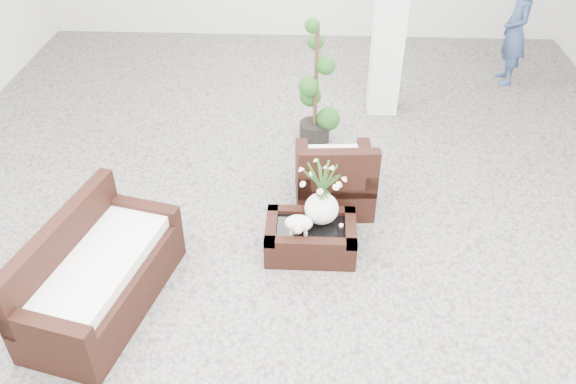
{
  "coord_description": "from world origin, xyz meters",
  "views": [
    {
      "loc": [
        0.21,
        -4.7,
        4.06
      ],
      "look_at": [
        0.0,
        -0.1,
        0.62
      ],
      "focal_mm": 36.48,
      "sensor_mm": 36.0,
      "label": 1
    }
  ],
  "objects_px": {
    "coffee_table": "(311,239)",
    "topiary": "(316,84)",
    "armchair": "(335,169)",
    "loveseat": "(100,268)"
  },
  "relations": [
    {
      "from": "armchair",
      "to": "coffee_table",
      "type": "bearing_deg",
      "value": 69.71
    },
    {
      "from": "loveseat",
      "to": "topiary",
      "type": "height_order",
      "value": "topiary"
    },
    {
      "from": "coffee_table",
      "to": "loveseat",
      "type": "bearing_deg",
      "value": -156.5
    },
    {
      "from": "armchair",
      "to": "loveseat",
      "type": "xyz_separation_m",
      "value": [
        -2.1,
        -1.64,
        0.0
      ]
    },
    {
      "from": "coffee_table",
      "to": "topiary",
      "type": "bearing_deg",
      "value": 89.5
    },
    {
      "from": "armchair",
      "to": "topiary",
      "type": "height_order",
      "value": "topiary"
    },
    {
      "from": "loveseat",
      "to": "topiary",
      "type": "relative_size",
      "value": 1.03
    },
    {
      "from": "loveseat",
      "to": "topiary",
      "type": "distance_m",
      "value": 3.51
    },
    {
      "from": "armchair",
      "to": "loveseat",
      "type": "height_order",
      "value": "loveseat"
    },
    {
      "from": "armchair",
      "to": "topiary",
      "type": "relative_size",
      "value": 0.55
    }
  ]
}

